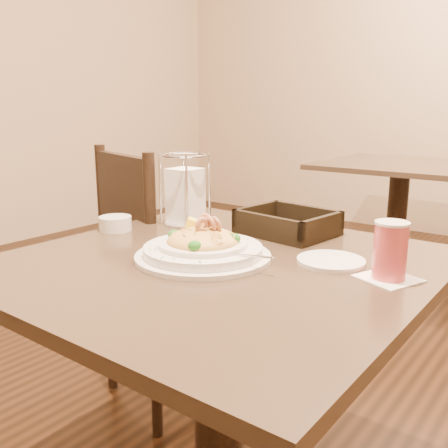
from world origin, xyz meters
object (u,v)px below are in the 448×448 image
Objects in this scene: main_table at (219,352)px; pasta_bowl at (203,247)px; napkin_caddy at (185,194)px; drink_glass at (390,251)px; bread_basket at (287,226)px; dining_chair_near at (162,270)px; background_table at (398,199)px; side_plate at (331,261)px; butter_ramekin at (115,223)px.

pasta_bowl is at bearing -156.74° from main_table.
drink_glass is at bearing -10.11° from napkin_caddy.
drink_glass is at bearing -29.35° from bread_basket.
dining_chair_near reaches higher than main_table.
pasta_bowl is at bearing -162.60° from drink_glass.
background_table is at bearing 107.48° from drink_glass.
bread_basket is (-0.35, 0.20, -0.04)m from drink_glass.
bread_basket is (0.04, 0.32, -0.01)m from pasta_bowl.
pasta_bowl is 2.29× the size of side_plate.
side_plate is at bearing -38.73° from bread_basket.
drink_glass is (0.67, -2.13, 0.29)m from background_table.
butter_ramekin is at bearing -92.06° from background_table.
dining_chair_near is (-0.20, -1.89, 0.00)m from background_table.
drink_glass is 1.51× the size of butter_ramekin.
pasta_bowl is 1.65× the size of napkin_caddy.
dining_chair_near is 4.46× the size of napkin_caddy.
pasta_bowl is (0.29, -2.25, 0.25)m from background_table.
background_table is at bearing 104.22° from side_plate.
pasta_bowl is (-0.03, -0.01, 0.25)m from main_table.
main_table is 6.62× the size of drink_glass.
pasta_bowl is 0.36m from napkin_caddy.
bread_basket is at bearing 141.27° from side_plate.
pasta_bowl reaches higher than bread_basket.
main_table is at bearing -163.18° from drink_glass.
napkin_caddy is 0.22m from butter_ramekin.
background_table is 9.98× the size of butter_ramekin.
butter_ramekin is (-0.61, -0.09, 0.02)m from side_plate.
drink_glass is 0.15m from side_plate.
side_plate is (-0.14, 0.03, -0.05)m from drink_glass.
pasta_bowl is 2.53× the size of drink_glass.
main_table is at bearing 163.41° from dining_chair_near.
dining_chair_near is at bearing 151.67° from napkin_caddy.
napkin_caddy is at bearing 58.99° from butter_ramekin.
background_table is at bearing 87.94° from butter_ramekin.
butter_ramekin is at bearing 173.72° from main_table.
pasta_bowl is 0.29m from side_plate.
side_plate is at bearing 168.76° from drink_glass.
napkin_caddy reaches higher than bread_basket.
main_table is at bearing -90.51° from bread_basket.
background_table is (-0.32, 2.24, 0.00)m from main_table.
napkin_caddy is at bearing 143.12° from main_table.
dining_chair_near is 6.19× the size of side_plate.
butter_ramekin reaches higher than side_plate.
main_table is at bearing -147.86° from side_plate.
main_table is at bearing -36.88° from napkin_caddy.
bread_basket is at bearing -80.50° from background_table.
side_plate reaches higher than main_table.
background_table is 6.62× the size of drink_glass.
side_plate is (0.73, -0.21, 0.23)m from dining_chair_near.
napkin_caddy is 1.39× the size of side_plate.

